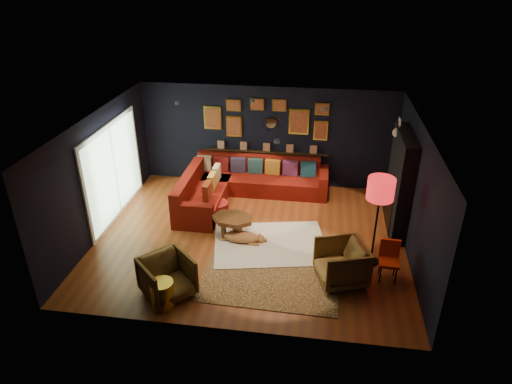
# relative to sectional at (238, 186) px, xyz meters

# --- Properties ---
(floor) EXTENTS (6.50, 6.50, 0.00)m
(floor) POSITION_rel_sectional_xyz_m (0.61, -1.81, -0.32)
(floor) COLOR brown
(floor) RESTS_ON ground
(room_walls) EXTENTS (6.50, 6.50, 6.50)m
(room_walls) POSITION_rel_sectional_xyz_m (0.61, -1.81, 1.27)
(room_walls) COLOR black
(room_walls) RESTS_ON ground
(sectional) EXTENTS (3.41, 2.69, 0.86)m
(sectional) POSITION_rel_sectional_xyz_m (0.00, 0.00, 0.00)
(sectional) COLOR maroon
(sectional) RESTS_ON ground
(ledge) EXTENTS (3.20, 0.12, 0.04)m
(ledge) POSITION_rel_sectional_xyz_m (0.61, 0.87, 0.60)
(ledge) COLOR black
(ledge) RESTS_ON room_walls
(gallery_wall) EXTENTS (3.15, 0.04, 1.02)m
(gallery_wall) POSITION_rel_sectional_xyz_m (0.60, 0.91, 1.48)
(gallery_wall) COLOR gold
(gallery_wall) RESTS_ON room_walls
(sunburst_mirror) EXTENTS (0.47, 0.16, 0.47)m
(sunburst_mirror) POSITION_rel_sectional_xyz_m (0.71, 0.91, 1.38)
(sunburst_mirror) COLOR silver
(sunburst_mirror) RESTS_ON room_walls
(fireplace) EXTENTS (0.31, 1.60, 2.20)m
(fireplace) POSITION_rel_sectional_xyz_m (3.71, -0.91, 0.70)
(fireplace) COLOR black
(fireplace) RESTS_ON ground
(deer_head) EXTENTS (0.50, 0.28, 0.45)m
(deer_head) POSITION_rel_sectional_xyz_m (3.75, -0.41, 1.73)
(deer_head) COLOR white
(deer_head) RESTS_ON fireplace
(sliding_door) EXTENTS (0.06, 2.80, 2.20)m
(sliding_door) POSITION_rel_sectional_xyz_m (-2.60, -1.21, 0.78)
(sliding_door) COLOR white
(sliding_door) RESTS_ON ground
(ceiling_spots) EXTENTS (3.30, 2.50, 0.06)m
(ceiling_spots) POSITION_rel_sectional_xyz_m (0.61, -1.01, 2.24)
(ceiling_spots) COLOR black
(ceiling_spots) RESTS_ON room_walls
(shag_rug) EXTENTS (2.60, 2.11, 0.03)m
(shag_rug) POSITION_rel_sectional_xyz_m (1.06, -2.01, -0.31)
(shag_rug) COLOR white
(shag_rug) RESTS_ON ground
(leopard_rug) EXTENTS (2.60, 1.89, 0.01)m
(leopard_rug) POSITION_rel_sectional_xyz_m (1.20, -3.12, -0.32)
(leopard_rug) COLOR tan
(leopard_rug) RESTS_ON ground
(coffee_table) EXTENTS (1.02, 0.83, 0.46)m
(coffee_table) POSITION_rel_sectional_xyz_m (0.23, -1.82, 0.07)
(coffee_table) COLOR brown
(coffee_table) RESTS_ON shag_rug
(pouf) EXTENTS (0.49, 0.49, 0.32)m
(pouf) POSITION_rel_sectional_xyz_m (-0.28, -0.99, -0.13)
(pouf) COLOR maroon
(pouf) RESTS_ON shag_rug
(armchair_left) EXTENTS (1.11, 1.12, 0.84)m
(armchair_left) POSITION_rel_sectional_xyz_m (-0.55, -3.86, 0.10)
(armchair_left) COLOR #B88439
(armchair_left) RESTS_ON ground
(armchair_right) EXTENTS (1.01, 1.04, 0.87)m
(armchair_right) POSITION_rel_sectional_xyz_m (2.49, -3.01, 0.11)
(armchair_right) COLOR #B88439
(armchair_right) RESTS_ON ground
(gold_stool) EXTENTS (0.40, 0.40, 0.50)m
(gold_stool) POSITION_rel_sectional_xyz_m (-0.55, -4.16, -0.07)
(gold_stool) COLOR gold
(gold_stool) RESTS_ON ground
(orange_chair) EXTENTS (0.38, 0.38, 0.79)m
(orange_chair) POSITION_rel_sectional_xyz_m (3.37, -2.78, 0.14)
(orange_chair) COLOR black
(orange_chair) RESTS_ON ground
(floor_lamp) EXTENTS (0.51, 0.51, 1.84)m
(floor_lamp) POSITION_rel_sectional_xyz_m (3.11, -2.33, 1.24)
(floor_lamp) COLOR black
(floor_lamp) RESTS_ON ground
(dog) EXTENTS (1.05, 0.52, 0.33)m
(dog) POSITION_rel_sectional_xyz_m (0.45, -2.01, -0.14)
(dog) COLOR #BC7748
(dog) RESTS_ON leopard_rug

